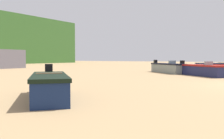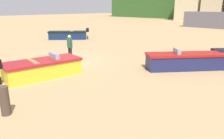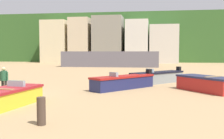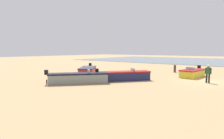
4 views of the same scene
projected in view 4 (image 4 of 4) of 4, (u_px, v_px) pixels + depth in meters
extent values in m
plane|color=tan|center=(206.00, 82.00, 16.20)|extent=(160.00, 160.00, 0.00)
cube|color=gray|center=(79.00, 79.00, 15.44)|extent=(4.21, 4.44, 0.80)
cube|color=black|center=(79.00, 74.00, 15.39)|extent=(4.33, 4.57, 0.12)
cube|color=black|center=(46.00, 72.00, 14.91)|extent=(0.43, 0.42, 0.40)
cylinder|color=black|center=(47.00, 82.00, 15.00)|extent=(0.14, 0.14, 0.40)
cube|color=#8C9EA8|center=(89.00, 71.00, 15.52)|extent=(0.63, 0.60, 0.28)
cube|color=#B4241F|center=(88.00, 72.00, 20.38)|extent=(3.45, 3.96, 0.84)
cube|color=#252947|center=(88.00, 68.00, 20.33)|extent=(3.58, 4.09, 0.12)
cube|color=black|center=(90.00, 65.00, 22.39)|extent=(0.42, 0.41, 0.40)
cylinder|color=black|center=(90.00, 71.00, 22.49)|extent=(0.14, 0.14, 0.42)
cube|color=olive|center=(88.00, 67.00, 20.80)|extent=(1.15, 0.94, 0.08)
cube|color=navy|center=(124.00, 77.00, 16.89)|extent=(3.98, 4.49, 0.77)
cube|color=maroon|center=(124.00, 72.00, 16.84)|extent=(4.10, 4.62, 0.12)
cube|color=black|center=(97.00, 71.00, 16.24)|extent=(0.43, 0.42, 0.40)
cylinder|color=black|center=(97.00, 80.00, 16.32)|extent=(0.14, 0.14, 0.38)
cube|color=#8C9EA8|center=(133.00, 70.00, 17.01)|extent=(0.64, 0.58, 0.28)
cube|color=gold|center=(192.00, 74.00, 19.20)|extent=(1.91, 3.73, 0.71)
cube|color=maroon|center=(193.00, 70.00, 19.15)|extent=(2.00, 3.84, 0.12)
cube|color=black|center=(199.00, 67.00, 20.52)|extent=(0.35, 0.32, 0.40)
cylinder|color=black|center=(199.00, 74.00, 20.60)|extent=(0.11, 0.11, 0.36)
cube|color=#8C9EA8|center=(190.00, 68.00, 18.69)|extent=(0.89, 0.31, 0.28)
cube|color=#996B3E|center=(194.00, 69.00, 19.46)|extent=(1.26, 0.40, 0.08)
cylinder|color=#45362B|center=(175.00, 69.00, 23.14)|extent=(0.30, 0.30, 0.96)
cylinder|color=black|center=(209.00, 78.00, 15.55)|extent=(0.15, 0.15, 0.82)
cylinder|color=black|center=(207.00, 78.00, 15.68)|extent=(0.15, 0.15, 0.82)
cylinder|color=#204A30|center=(208.00, 71.00, 15.54)|extent=(0.36, 0.36, 0.58)
cylinder|color=#204A30|center=(211.00, 71.00, 15.40)|extent=(0.10, 0.10, 0.54)
cylinder|color=#204A30|center=(205.00, 71.00, 15.69)|extent=(0.10, 0.10, 0.54)
sphere|color=tan|center=(209.00, 66.00, 15.50)|extent=(0.23, 0.23, 0.22)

